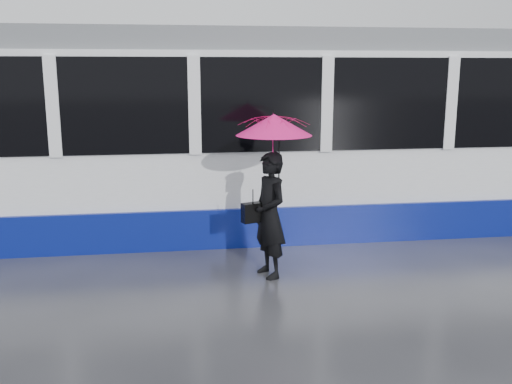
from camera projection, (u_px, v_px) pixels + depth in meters
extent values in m
plane|color=#292A2E|center=(223.00, 277.00, 7.62)|extent=(90.00, 90.00, 0.00)
cube|color=#3F3D38|center=(213.00, 238.00, 9.34)|extent=(34.00, 0.07, 0.02)
cube|color=#3F3D38|center=(208.00, 217.00, 10.73)|extent=(34.00, 0.07, 0.02)
cube|color=white|center=(335.00, 139.00, 10.03)|extent=(24.00, 2.40, 2.95)
cube|color=navy|center=(333.00, 206.00, 10.29)|extent=(24.00, 2.56, 0.62)
cube|color=black|center=(336.00, 100.00, 9.89)|extent=(23.00, 2.48, 1.40)
cube|color=slate|center=(338.00, 42.00, 9.69)|extent=(23.60, 2.20, 0.35)
imported|color=black|center=(270.00, 215.00, 7.51)|extent=(0.58, 0.71, 1.68)
imported|color=#E2135B|center=(274.00, 145.00, 7.32)|extent=(1.17, 1.18, 0.84)
cone|color=#E2135B|center=(274.00, 125.00, 7.27)|extent=(1.25, 1.25, 0.27)
cylinder|color=black|center=(274.00, 112.00, 7.24)|extent=(0.01, 0.01, 0.06)
cylinder|color=black|center=(279.00, 169.00, 7.42)|extent=(0.02, 0.02, 0.73)
cube|color=black|center=(253.00, 212.00, 7.49)|extent=(0.33, 0.22, 0.26)
cylinder|color=black|center=(253.00, 196.00, 7.44)|extent=(0.01, 0.01, 0.18)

